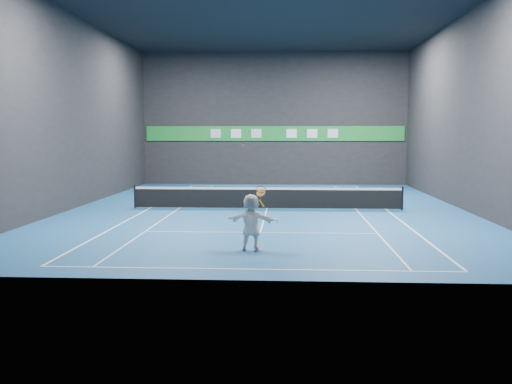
# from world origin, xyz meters

# --- Properties ---
(ground) EXTENTS (26.00, 26.00, 0.00)m
(ground) POSITION_xyz_m (0.00, 0.00, 0.00)
(ground) COLOR #184E87
(ground) RESTS_ON ground
(ceiling) EXTENTS (26.00, 26.00, 0.00)m
(ceiling) POSITION_xyz_m (0.00, 0.00, 9.00)
(ceiling) COLOR black
(ceiling) RESTS_ON ground
(wall_back) EXTENTS (18.00, 0.10, 9.00)m
(wall_back) POSITION_xyz_m (0.00, 13.00, 4.50)
(wall_back) COLOR black
(wall_back) RESTS_ON ground
(wall_front) EXTENTS (18.00, 0.10, 9.00)m
(wall_front) POSITION_xyz_m (0.00, -13.00, 4.50)
(wall_front) COLOR black
(wall_front) RESTS_ON ground
(wall_left) EXTENTS (0.10, 26.00, 9.00)m
(wall_left) POSITION_xyz_m (-9.00, 0.00, 4.50)
(wall_left) COLOR black
(wall_left) RESTS_ON ground
(wall_right) EXTENTS (0.10, 26.00, 9.00)m
(wall_right) POSITION_xyz_m (9.00, 0.00, 4.50)
(wall_right) COLOR black
(wall_right) RESTS_ON ground
(baseline_near) EXTENTS (10.98, 0.08, 0.01)m
(baseline_near) POSITION_xyz_m (0.00, -11.89, 0.00)
(baseline_near) COLOR white
(baseline_near) RESTS_ON ground
(baseline_far) EXTENTS (10.98, 0.08, 0.01)m
(baseline_far) POSITION_xyz_m (0.00, 11.89, 0.00)
(baseline_far) COLOR white
(baseline_far) RESTS_ON ground
(sideline_doubles_left) EXTENTS (0.08, 23.78, 0.01)m
(sideline_doubles_left) POSITION_xyz_m (-5.49, 0.00, 0.00)
(sideline_doubles_left) COLOR white
(sideline_doubles_left) RESTS_ON ground
(sideline_doubles_right) EXTENTS (0.08, 23.78, 0.01)m
(sideline_doubles_right) POSITION_xyz_m (5.49, 0.00, 0.00)
(sideline_doubles_right) COLOR white
(sideline_doubles_right) RESTS_ON ground
(sideline_singles_left) EXTENTS (0.06, 23.78, 0.01)m
(sideline_singles_left) POSITION_xyz_m (-4.11, 0.00, 0.00)
(sideline_singles_left) COLOR white
(sideline_singles_left) RESTS_ON ground
(sideline_singles_right) EXTENTS (0.06, 23.78, 0.01)m
(sideline_singles_right) POSITION_xyz_m (4.11, 0.00, 0.00)
(sideline_singles_right) COLOR white
(sideline_singles_right) RESTS_ON ground
(service_line_near) EXTENTS (8.23, 0.06, 0.01)m
(service_line_near) POSITION_xyz_m (0.00, -6.40, 0.00)
(service_line_near) COLOR white
(service_line_near) RESTS_ON ground
(service_line_far) EXTENTS (8.23, 0.06, 0.01)m
(service_line_far) POSITION_xyz_m (0.00, 6.40, 0.00)
(service_line_far) COLOR white
(service_line_far) RESTS_ON ground
(center_service_line) EXTENTS (0.06, 12.80, 0.01)m
(center_service_line) POSITION_xyz_m (0.00, 0.00, 0.00)
(center_service_line) COLOR white
(center_service_line) RESTS_ON ground
(player) EXTENTS (1.65, 0.91, 1.70)m
(player) POSITION_xyz_m (-0.11, -9.51, 0.85)
(player) COLOR white
(player) RESTS_ON ground
(tennis_ball) EXTENTS (0.06, 0.06, 0.06)m
(tennis_ball) POSITION_xyz_m (-0.37, -9.29, 3.12)
(tennis_ball) COLOR #B9D022
(tennis_ball) RESTS_ON player
(tennis_net) EXTENTS (12.50, 0.10, 1.07)m
(tennis_net) POSITION_xyz_m (0.00, 0.00, 0.54)
(tennis_net) COLOR black
(tennis_net) RESTS_ON ground
(sponsor_banner) EXTENTS (17.64, 0.11, 1.00)m
(sponsor_banner) POSITION_xyz_m (0.00, 12.93, 3.50)
(sponsor_banner) COLOR #1E8A33
(sponsor_banner) RESTS_ON wall_back
(tennis_racket) EXTENTS (0.43, 0.35, 0.68)m
(tennis_racket) POSITION_xyz_m (0.17, -9.46, 1.77)
(tennis_racket) COLOR red
(tennis_racket) RESTS_ON player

